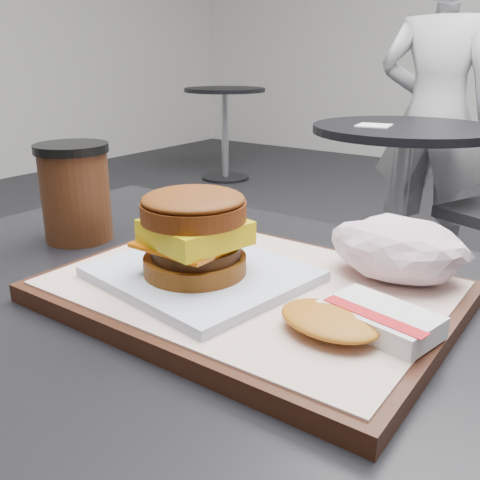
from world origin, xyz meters
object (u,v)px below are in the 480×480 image
(serving_tray, at_px, (249,291))
(neighbor_table, at_px, (401,177))
(customer_table, at_px, (192,439))
(hash_brown, at_px, (357,320))
(breakfast_sandwich, at_px, (197,243))
(patron, at_px, (435,118))
(crumpled_wrapper, at_px, (398,248))
(coffee_cup, at_px, (75,189))

(serving_tray, distance_m, neighbor_table, 1.70)
(serving_tray, xyz_separation_m, neighbor_table, (-0.41, 1.63, -0.23))
(customer_table, xyz_separation_m, hash_brown, (0.19, -0.01, 0.22))
(breakfast_sandwich, height_order, patron, patron)
(breakfast_sandwich, xyz_separation_m, hash_brown, (0.17, -0.00, -0.03))
(serving_tray, height_order, crumpled_wrapper, crumpled_wrapper)
(hash_brown, bearing_deg, crumpled_wrapper, 96.93)
(patron, bearing_deg, customer_table, 94.70)
(customer_table, xyz_separation_m, breakfast_sandwich, (0.02, -0.01, 0.24))
(crumpled_wrapper, height_order, neighbor_table, crumpled_wrapper)
(serving_tray, height_order, patron, patron)
(hash_brown, bearing_deg, serving_tray, 166.43)
(breakfast_sandwich, height_order, crumpled_wrapper, breakfast_sandwich)
(coffee_cup, height_order, neighbor_table, coffee_cup)
(hash_brown, height_order, coffee_cup, coffee_cup)
(crumpled_wrapper, bearing_deg, coffee_cup, -169.34)
(neighbor_table, height_order, patron, patron)
(crumpled_wrapper, bearing_deg, neighbor_table, 108.95)
(customer_table, relative_size, coffee_cup, 6.36)
(breakfast_sandwich, bearing_deg, hash_brown, -1.11)
(breakfast_sandwich, distance_m, crumpled_wrapper, 0.20)
(neighbor_table, bearing_deg, patron, 95.25)
(serving_tray, xyz_separation_m, breakfast_sandwich, (-0.04, -0.03, 0.05))
(crumpled_wrapper, distance_m, coffee_cup, 0.41)
(breakfast_sandwich, relative_size, patron, 0.15)
(serving_tray, relative_size, crumpled_wrapper, 2.85)
(hash_brown, height_order, crumpled_wrapper, crumpled_wrapper)
(hash_brown, xyz_separation_m, patron, (-0.59, 2.18, -0.07))
(coffee_cup, bearing_deg, patron, 94.60)
(serving_tray, distance_m, crumpled_wrapper, 0.15)
(serving_tray, relative_size, neighbor_table, 0.51)
(coffee_cup, height_order, patron, patron)
(hash_brown, bearing_deg, neighbor_table, 108.06)
(customer_table, distance_m, neighbor_table, 1.69)
(patron, bearing_deg, neighbor_table, 89.55)
(breakfast_sandwich, bearing_deg, patron, 100.91)
(serving_tray, distance_m, coffee_cup, 0.30)
(crumpled_wrapper, relative_size, coffee_cup, 1.06)
(hash_brown, bearing_deg, customer_table, 176.90)
(customer_table, bearing_deg, hash_brown, -3.10)
(hash_brown, distance_m, crumpled_wrapper, 0.13)
(hash_brown, distance_m, coffee_cup, 0.42)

